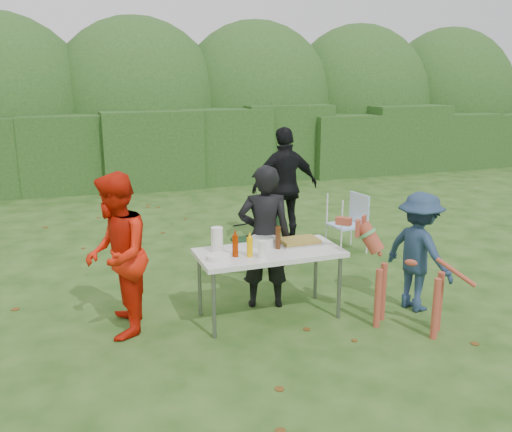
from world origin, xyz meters
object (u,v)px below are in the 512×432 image
object	(u,v)px
folding_table	(269,255)
dog	(410,279)
camping_chair	(256,237)
mustard_bottle	(250,247)
person_black_puffy	(285,187)
person_red_jacket	(116,256)
person_cook	(264,237)
child	(419,252)
lawn_chair	(347,223)
ketchup_bottle	(235,246)
paper_towel_roll	(217,240)
beer_bottle	(278,238)

from	to	relation	value
folding_table	dog	world-z (taller)	dog
camping_chair	mustard_bottle	bearing A→B (deg)	56.92
person_black_puffy	person_red_jacket	bearing A→B (deg)	37.92
folding_table	person_cook	size ratio (longest dim) A/B	0.95
mustard_bottle	child	bearing A→B (deg)	-7.05
person_cook	camping_chair	bearing A→B (deg)	-88.43
camping_chair	lawn_chair	size ratio (longest dim) A/B	1.09
dog	ketchup_bottle	bearing A→B (deg)	24.27
folding_table	person_cook	xyz separation A→B (m)	(0.06, 0.30, 0.11)
mustard_bottle	paper_towel_roll	distance (m)	0.37
person_black_puffy	camping_chair	bearing A→B (deg)	48.36
paper_towel_roll	folding_table	bearing A→B (deg)	-14.75
beer_bottle	paper_towel_roll	distance (m)	0.64
person_cook	paper_towel_roll	world-z (taller)	person_cook
person_red_jacket	mustard_bottle	distance (m)	1.30
person_red_jacket	camping_chair	world-z (taller)	person_red_jacket
person_black_puffy	lawn_chair	world-z (taller)	person_black_puffy
person_cook	ketchup_bottle	xyz separation A→B (m)	(-0.45, -0.37, 0.06)
camping_chair	paper_towel_roll	xyz separation A→B (m)	(-0.88, -1.27, 0.41)
person_cook	beer_bottle	xyz separation A→B (m)	(0.05, -0.27, 0.07)
person_cook	folding_table	bearing A→B (deg)	95.36
ketchup_bottle	paper_towel_roll	distance (m)	0.24
person_cook	lawn_chair	size ratio (longest dim) A/B	1.88
paper_towel_roll	lawn_chair	bearing A→B (deg)	33.63
person_cook	beer_bottle	bearing A→B (deg)	116.44
dog	lawn_chair	distance (m)	2.58
ketchup_bottle	paper_towel_roll	xyz separation A→B (m)	(-0.13, 0.20, 0.02)
ketchup_bottle	camping_chair	bearing A→B (deg)	62.98
mustard_bottle	beer_bottle	size ratio (longest dim) A/B	0.83
beer_bottle	camping_chair	bearing A→B (deg)	79.61
lawn_chair	mustard_bottle	size ratio (longest dim) A/B	4.21
paper_towel_roll	camping_chair	bearing A→B (deg)	55.26
person_black_puffy	child	distance (m)	2.75
person_black_puffy	child	bearing A→B (deg)	97.49
child	person_red_jacket	bearing A→B (deg)	66.15
person_black_puffy	beer_bottle	size ratio (longest dim) A/B	7.41
ketchup_bottle	beer_bottle	size ratio (longest dim) A/B	0.92
beer_bottle	person_red_jacket	bearing A→B (deg)	175.32
person_cook	camping_chair	distance (m)	1.19
person_cook	ketchup_bottle	bearing A→B (deg)	55.75
person_red_jacket	dog	world-z (taller)	person_red_jacket
dog	camping_chair	xyz separation A→B (m)	(-0.85, 2.15, -0.08)
person_red_jacket	paper_towel_roll	xyz separation A→B (m)	(1.01, -0.02, 0.06)
camping_chair	paper_towel_roll	distance (m)	1.60
camping_chair	lawn_chair	distance (m)	1.57
person_black_puffy	child	size ratio (longest dim) A/B	1.36
lawn_chair	beer_bottle	bearing A→B (deg)	37.07
person_cook	mustard_bottle	bearing A→B (deg)	69.56
child	dog	distance (m)	0.56
child	lawn_chair	bearing A→B (deg)	-22.83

